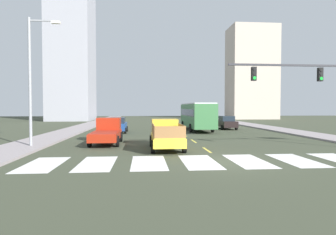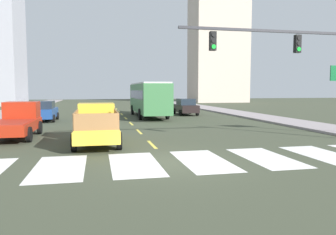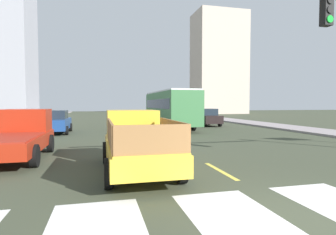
{
  "view_description": "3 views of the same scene",
  "coord_description": "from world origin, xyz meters",
  "px_view_note": "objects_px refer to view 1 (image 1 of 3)",
  "views": [
    {
      "loc": [
        -4.17,
        -14.4,
        2.8
      ],
      "look_at": [
        -1.5,
        16.53,
        1.71
      ],
      "focal_mm": 30.43,
      "sensor_mm": 36.0,
      "label": 1
    },
    {
      "loc": [
        -2.59,
        -11.61,
        2.7
      ],
      "look_at": [
        1.3,
        6.25,
        1.12
      ],
      "focal_mm": 34.87,
      "sensor_mm": 36.0,
      "label": 2
    },
    {
      "loc": [
        -3.82,
        -4.29,
        2.2
      ],
      "look_at": [
        0.96,
        15.05,
        1.21
      ],
      "focal_mm": 29.55,
      "sensor_mm": 36.0,
      "label": 3
    }
  ],
  "objects_px": {
    "pickup_dark": "(107,132)",
    "sedan_near_left": "(226,123)",
    "pickup_stakebed": "(166,135)",
    "city_bus": "(197,114)",
    "streetlight_left": "(32,76)",
    "sedan_near_right": "(118,125)"
  },
  "relations": [
    {
      "from": "sedan_near_right",
      "to": "streetlight_left",
      "type": "distance_m",
      "value": 13.17
    },
    {
      "from": "pickup_dark",
      "to": "sedan_near_left",
      "type": "xyz_separation_m",
      "value": [
        13.55,
        13.59,
        -0.06
      ]
    },
    {
      "from": "sedan_near_left",
      "to": "pickup_stakebed",
      "type": "bearing_deg",
      "value": -118.44
    },
    {
      "from": "sedan_near_right",
      "to": "streetlight_left",
      "type": "bearing_deg",
      "value": -110.93
    },
    {
      "from": "sedan_near_right",
      "to": "city_bus",
      "type": "bearing_deg",
      "value": 16.02
    },
    {
      "from": "sedan_near_right",
      "to": "streetlight_left",
      "type": "xyz_separation_m",
      "value": [
        -4.82,
        -11.54,
        4.11
      ]
    },
    {
      "from": "sedan_near_left",
      "to": "streetlight_left",
      "type": "bearing_deg",
      "value": -139.41
    },
    {
      "from": "pickup_dark",
      "to": "sedan_near_left",
      "type": "relative_size",
      "value": 1.18
    },
    {
      "from": "pickup_stakebed",
      "to": "pickup_dark",
      "type": "height_order",
      "value": "same"
    },
    {
      "from": "pickup_stakebed",
      "to": "city_bus",
      "type": "distance_m",
      "value": 15.91
    },
    {
      "from": "city_bus",
      "to": "sedan_near_right",
      "type": "bearing_deg",
      "value": -163.64
    },
    {
      "from": "pickup_dark",
      "to": "sedan_near_right",
      "type": "distance_m",
      "value": 9.56
    },
    {
      "from": "sedan_near_left",
      "to": "streetlight_left",
      "type": "xyz_separation_m",
      "value": [
        -18.39,
        -15.57,
        4.11
      ]
    },
    {
      "from": "pickup_dark",
      "to": "sedan_near_left",
      "type": "height_order",
      "value": "pickup_dark"
    },
    {
      "from": "pickup_stakebed",
      "to": "streetlight_left",
      "type": "distance_m",
      "value": 10.11
    },
    {
      "from": "sedan_near_right",
      "to": "streetlight_left",
      "type": "relative_size",
      "value": 0.49
    },
    {
      "from": "pickup_stakebed",
      "to": "streetlight_left",
      "type": "bearing_deg",
      "value": 173.36
    },
    {
      "from": "pickup_stakebed",
      "to": "city_bus",
      "type": "height_order",
      "value": "city_bus"
    },
    {
      "from": "city_bus",
      "to": "pickup_stakebed",
      "type": "bearing_deg",
      "value": -106.19
    },
    {
      "from": "streetlight_left",
      "to": "sedan_near_left",
      "type": "bearing_deg",
      "value": 40.25
    },
    {
      "from": "pickup_stakebed",
      "to": "sedan_near_right",
      "type": "relative_size",
      "value": 1.18
    },
    {
      "from": "pickup_dark",
      "to": "city_bus",
      "type": "relative_size",
      "value": 0.48
    }
  ]
}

